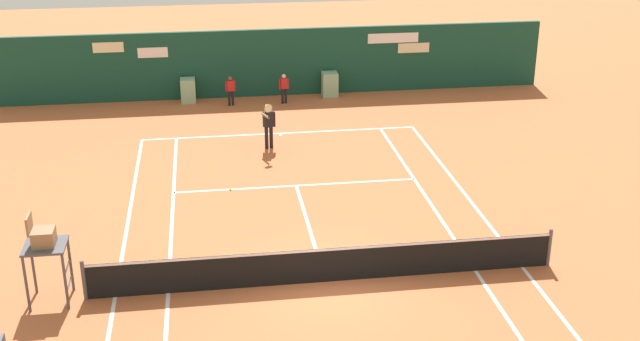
% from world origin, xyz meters
% --- Properties ---
extents(ground_plane, '(80.00, 80.00, 0.01)m').
position_xyz_m(ground_plane, '(-0.00, 0.58, 0.00)').
color(ground_plane, '#BC6038').
extents(tennis_net, '(12.10, 0.10, 1.07)m').
position_xyz_m(tennis_net, '(0.00, 0.00, 0.51)').
color(tennis_net, '#4C4C51').
rests_on(tennis_net, ground_plane).
extents(sponsor_back_wall, '(25.00, 1.02, 2.99)m').
position_xyz_m(sponsor_back_wall, '(-0.01, 16.97, 1.45)').
color(sponsor_back_wall, '#144233').
rests_on(sponsor_back_wall, ground_plane).
extents(umpire_chair, '(1.00, 1.00, 2.34)m').
position_xyz_m(umpire_chair, '(-6.83, 0.07, 1.56)').
color(umpire_chair, '#47474C').
rests_on(umpire_chair, ground_plane).
extents(player_on_baseline, '(0.53, 0.83, 1.88)m').
position_xyz_m(player_on_baseline, '(-0.57, 10.09, 1.00)').
color(player_on_baseline, black).
rests_on(player_on_baseline, ground_plane).
extents(ball_kid_left_post, '(0.43, 0.21, 1.30)m').
position_xyz_m(ball_kid_left_post, '(-1.73, 15.65, 0.75)').
color(ball_kid_left_post, black).
rests_on(ball_kid_left_post, ground_plane).
extents(ball_kid_right_post, '(0.43, 0.21, 1.30)m').
position_xyz_m(ball_kid_right_post, '(0.58, 15.65, 0.75)').
color(ball_kid_right_post, black).
rests_on(ball_kid_right_post, ground_plane).
extents(tennis_ball_mid_court, '(0.07, 0.07, 0.07)m').
position_xyz_m(tennis_ball_mid_court, '(-2.17, 6.32, 0.03)').
color(tennis_ball_mid_court, '#CCE033').
rests_on(tennis_ball_mid_court, ground_plane).
extents(tennis_ball_by_sideline, '(0.07, 0.07, 0.07)m').
position_xyz_m(tennis_ball_by_sideline, '(-0.83, 9.52, 0.03)').
color(tennis_ball_by_sideline, '#CCE033').
rests_on(tennis_ball_by_sideline, ground_plane).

